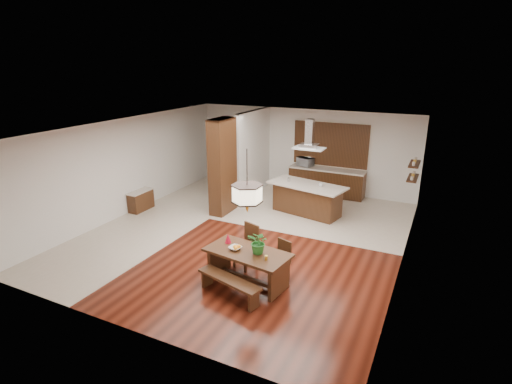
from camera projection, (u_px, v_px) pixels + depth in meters
The scene contains 25 objects.
room_shell at pixel (245, 160), 10.21m from camera, with size 9.00×9.04×2.92m.
tile_hallway at pixel (165, 217), 11.99m from camera, with size 2.50×9.00×0.01m, color beige.
tile_kitchen at pixel (318, 211), 12.48m from camera, with size 5.50×4.00×0.01m, color beige.
soffit_band at pixel (245, 128), 9.95m from camera, with size 8.00×9.00×0.02m, color #37190D.
partition_pier at pixel (223, 167), 12.01m from camera, with size 0.45×1.00×2.90m, color black.
partition_stub at pixel (253, 153), 13.80m from camera, with size 0.18×2.40×2.90m, color silver.
hallway_console at pixel (141, 201), 12.50m from camera, with size 0.37×0.88×0.63m, color black.
hallway_doorway at pixel (236, 154), 15.40m from camera, with size 1.10×0.20×2.10m, color black.
rear_counter at pixel (326, 182), 13.89m from camera, with size 2.60×0.62×0.95m.
kitchen_window at pixel (331, 144), 13.71m from camera, with size 2.60×0.08×1.50m, color brown.
shelf_lower at pixel (413, 178), 11.04m from camera, with size 0.26×0.90×0.04m, color black.
shelf_upper at pixel (414, 164), 10.92m from camera, with size 0.26×0.90×0.04m, color black.
dining_table at pixel (248, 260), 8.32m from camera, with size 1.88×1.13×0.74m.
dining_bench at pixel (229, 287), 7.92m from camera, with size 1.47×0.32×0.41m, color black, non-canonical shape.
dining_chair_left at pixel (245, 247), 8.99m from camera, with size 0.45×0.45×1.01m, color black, non-canonical shape.
dining_chair_right at pixel (279, 260), 8.55m from camera, with size 0.38×0.38×0.85m, color black, non-canonical shape.
pendant_lantern at pixel (247, 182), 7.78m from camera, with size 0.64×0.64×1.31m, color beige, non-canonical shape.
foliage_plant at pixel (259, 242), 8.10m from camera, with size 0.44×0.38×0.49m, color #236B24.
fruit_bowl at pixel (235, 248), 8.34m from camera, with size 0.26×0.26×0.06m, color beige.
napkin_cone at pixel (228, 238), 8.61m from camera, with size 0.14×0.14×0.22m, color red.
gold_ornament at pixel (266, 258), 7.89m from camera, with size 0.06×0.06×0.09m, color gold.
kitchen_island at pixel (307, 199), 12.15m from camera, with size 2.48×1.47×0.96m.
range_hood at pixel (310, 134), 11.53m from camera, with size 0.90×0.55×0.87m, color silver, non-canonical shape.
island_cup at pixel (321, 185), 11.76m from camera, with size 0.13×0.13×0.10m, color white.
microwave at pixel (305, 162), 14.05m from camera, with size 0.54×0.37×0.30m, color #B2B5B9.
Camera 1 is at (4.57, -8.84, 4.50)m, focal length 28.00 mm.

